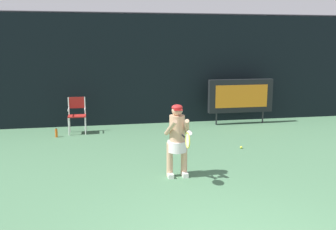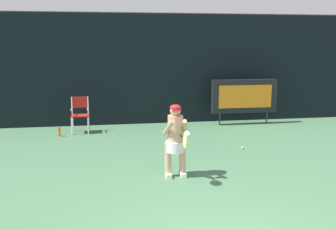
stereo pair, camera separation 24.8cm
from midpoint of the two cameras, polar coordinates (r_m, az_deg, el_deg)
name	(u,v)px [view 2 (the right image)]	position (r m, az deg, el deg)	size (l,w,h in m)	color
backdrop_screen	(150,70)	(12.72, -2.11, 6.79)	(18.00, 0.12, 3.66)	black
scoreboard	(244,96)	(12.90, 11.89, 2.77)	(2.20, 0.21, 1.50)	black
umpire_chair	(80,112)	(11.80, -12.43, 0.39)	(0.52, 0.44, 1.08)	white
water_bottle	(59,132)	(11.53, -15.35, -2.50)	(0.07, 0.07, 0.27)	#D85C16
tennis_player	(175,138)	(7.69, 2.05, -3.41)	(0.52, 0.59, 1.49)	white
tennis_racket	(185,140)	(7.17, 3.51, -3.78)	(0.03, 0.60, 0.31)	black
tennis_ball_loose	(242,148)	(10.04, 11.78, -4.84)	(0.07, 0.07, 0.07)	#CCDB3D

